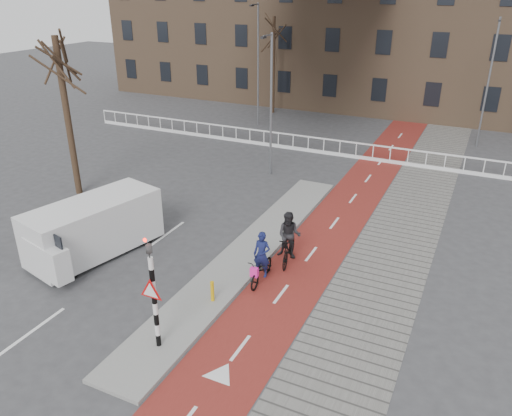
% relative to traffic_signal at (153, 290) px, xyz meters
% --- Properties ---
extents(ground, '(120.00, 120.00, 0.00)m').
position_rel_traffic_signal_xyz_m(ground, '(0.60, 2.02, -1.99)').
color(ground, '#38383A').
rests_on(ground, ground).
extents(bike_lane, '(2.50, 60.00, 0.01)m').
position_rel_traffic_signal_xyz_m(bike_lane, '(2.10, 12.02, -1.98)').
color(bike_lane, maroon).
rests_on(bike_lane, ground).
extents(sidewalk, '(3.00, 60.00, 0.01)m').
position_rel_traffic_signal_xyz_m(sidewalk, '(4.90, 12.02, -1.98)').
color(sidewalk, slate).
rests_on(sidewalk, ground).
extents(curb_island, '(1.80, 16.00, 0.12)m').
position_rel_traffic_signal_xyz_m(curb_island, '(-0.10, 6.02, -1.93)').
color(curb_island, gray).
rests_on(curb_island, ground).
extents(traffic_signal, '(0.80, 0.80, 3.68)m').
position_rel_traffic_signal_xyz_m(traffic_signal, '(0.00, 0.00, 0.00)').
color(traffic_signal, black).
rests_on(traffic_signal, curb_island).
extents(bollard, '(0.12, 0.12, 0.71)m').
position_rel_traffic_signal_xyz_m(bollard, '(0.29, 2.58, -1.51)').
color(bollard, gold).
rests_on(bollard, curb_island).
extents(cyclist_near, '(0.72, 1.84, 1.89)m').
position_rel_traffic_signal_xyz_m(cyclist_near, '(1.18, 4.46, -1.35)').
color(cyclist_near, black).
rests_on(cyclist_near, bike_lane).
extents(cyclist_far, '(0.98, 1.97, 2.04)m').
position_rel_traffic_signal_xyz_m(cyclist_far, '(1.54, 6.06, -1.14)').
color(cyclist_far, black).
rests_on(cyclist_far, bike_lane).
extents(van, '(3.15, 5.35, 2.16)m').
position_rel_traffic_signal_xyz_m(van, '(-5.39, 3.55, -0.85)').
color(van, silver).
rests_on(van, ground).
extents(railing, '(28.00, 0.10, 0.99)m').
position_rel_traffic_signal_xyz_m(railing, '(-4.40, 19.02, -1.68)').
color(railing, silver).
rests_on(railing, ground).
extents(townhouse_row, '(46.00, 10.00, 15.90)m').
position_rel_traffic_signal_xyz_m(townhouse_row, '(-2.40, 34.02, 5.82)').
color(townhouse_row, '#7F6047').
rests_on(townhouse_row, ground).
extents(tree_left, '(0.30, 0.30, 7.46)m').
position_rel_traffic_signal_xyz_m(tree_left, '(-10.40, 7.87, 1.74)').
color(tree_left, black).
rests_on(tree_left, ground).
extents(tree_mid, '(0.24, 0.24, 7.24)m').
position_rel_traffic_signal_xyz_m(tree_mid, '(-8.46, 27.42, 1.63)').
color(tree_mid, black).
rests_on(tree_mid, ground).
extents(streetlight_near, '(0.12, 0.12, 7.35)m').
position_rel_traffic_signal_xyz_m(streetlight_near, '(-2.91, 14.41, 1.68)').
color(streetlight_near, slate).
rests_on(streetlight_near, ground).
extents(streetlight_left, '(0.12, 0.12, 8.33)m').
position_rel_traffic_signal_xyz_m(streetlight_left, '(-7.92, 23.49, 2.17)').
color(streetlight_left, slate).
rests_on(streetlight_left, ground).
extents(streetlight_right, '(0.12, 0.12, 7.76)m').
position_rel_traffic_signal_xyz_m(streetlight_right, '(6.94, 24.73, 1.89)').
color(streetlight_right, slate).
rests_on(streetlight_right, ground).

